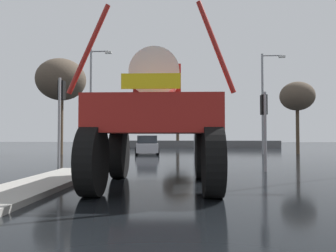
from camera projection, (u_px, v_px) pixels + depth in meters
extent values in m
plane|color=black|center=(172.00, 160.00, 19.41)|extent=(120.00, 120.00, 0.00)
cube|color=#9E9B93|center=(29.00, 188.00, 8.57)|extent=(1.72, 9.12, 0.15)
cylinder|color=black|center=(119.00, 153.00, 11.21)|extent=(0.49, 1.77, 1.76)
cylinder|color=black|center=(202.00, 153.00, 11.10)|extent=(0.49, 1.77, 1.76)
cylinder|color=black|center=(92.00, 160.00, 7.75)|extent=(0.49, 1.77, 1.76)
cylinder|color=black|center=(213.00, 161.00, 7.64)|extent=(0.49, 1.77, 1.76)
cube|color=maroon|center=(157.00, 117.00, 9.46)|extent=(3.49, 4.22, 0.95)
cube|color=maroon|center=(158.00, 86.00, 9.93)|extent=(1.43, 1.23, 1.10)
cylinder|color=silver|center=(156.00, 76.00, 8.89)|extent=(1.35, 1.32, 1.33)
cylinder|color=maroon|center=(88.00, 49.00, 7.69)|extent=(1.06, 0.14, 2.21)
cylinder|color=maroon|center=(216.00, 47.00, 7.58)|extent=(0.94, 0.14, 2.25)
cube|color=yellow|center=(151.00, 81.00, 7.37)|extent=(1.39, 0.06, 0.36)
cube|color=#B7B7BF|center=(147.00, 148.00, 26.18)|extent=(2.22, 4.29, 0.70)
cube|color=#23282D|center=(147.00, 139.00, 26.05)|extent=(1.82, 2.28, 0.64)
cylinder|color=black|center=(137.00, 150.00, 27.46)|extent=(0.26, 0.62, 0.60)
cylinder|color=black|center=(157.00, 150.00, 27.58)|extent=(0.26, 0.62, 0.60)
cylinder|color=black|center=(136.00, 151.00, 24.77)|extent=(0.26, 0.62, 0.60)
cylinder|color=black|center=(158.00, 151.00, 24.89)|extent=(0.26, 0.62, 0.60)
cylinder|color=gray|center=(59.00, 124.00, 13.63)|extent=(0.11, 0.11, 3.99)
cube|color=black|center=(62.00, 90.00, 13.89)|extent=(0.24, 0.32, 0.84)
sphere|color=#390503|center=(63.00, 85.00, 14.09)|extent=(0.17, 0.17, 0.17)
sphere|color=#3C2403|center=(63.00, 91.00, 14.08)|extent=(0.17, 0.17, 0.17)
sphere|color=green|center=(63.00, 97.00, 14.07)|extent=(0.17, 0.17, 0.17)
cylinder|color=gray|center=(265.00, 132.00, 13.14)|extent=(0.11, 0.11, 3.31)
cube|color=black|center=(264.00, 105.00, 13.39)|extent=(0.24, 0.32, 0.84)
sphere|color=#390503|center=(263.00, 99.00, 13.59)|extent=(0.17, 0.17, 0.17)
sphere|color=#3C2403|center=(263.00, 105.00, 13.58)|extent=(0.17, 0.17, 0.17)
sphere|color=green|center=(263.00, 111.00, 13.57)|extent=(0.17, 0.17, 0.17)
cylinder|color=gray|center=(194.00, 132.00, 28.79)|extent=(0.11, 0.11, 3.74)
cube|color=black|center=(194.00, 117.00, 29.05)|extent=(0.24, 0.32, 0.84)
sphere|color=#390503|center=(194.00, 114.00, 29.24)|extent=(0.17, 0.17, 0.17)
sphere|color=#3C2403|center=(194.00, 117.00, 29.24)|extent=(0.17, 0.17, 0.17)
sphere|color=green|center=(194.00, 120.00, 29.23)|extent=(0.17, 0.17, 0.17)
cylinder|color=gray|center=(214.00, 129.00, 28.70)|extent=(0.11, 0.11, 4.14)
cube|color=black|center=(214.00, 113.00, 28.96)|extent=(0.24, 0.32, 0.84)
sphere|color=#390503|center=(213.00, 110.00, 29.16)|extent=(0.17, 0.17, 0.17)
sphere|color=#3C2403|center=(213.00, 113.00, 29.15)|extent=(0.17, 0.17, 0.17)
sphere|color=green|center=(213.00, 116.00, 29.14)|extent=(0.17, 0.17, 0.17)
cylinder|color=gray|center=(91.00, 102.00, 24.32)|extent=(0.18, 0.18, 8.14)
cylinder|color=gray|center=(100.00, 51.00, 24.40)|extent=(1.34, 0.10, 0.10)
cube|color=silver|center=(108.00, 52.00, 24.36)|extent=(0.50, 0.24, 0.16)
cylinder|color=gray|center=(263.00, 104.00, 25.78)|extent=(0.18, 0.18, 8.19)
cylinder|color=gray|center=(272.00, 56.00, 25.87)|extent=(1.59, 0.10, 0.10)
cube|color=silver|center=(282.00, 57.00, 25.82)|extent=(0.50, 0.24, 0.16)
cylinder|color=#473828|center=(61.00, 125.00, 25.56)|extent=(0.42, 0.42, 4.67)
ellipsoid|color=brown|center=(61.00, 80.00, 25.68)|extent=(3.96, 3.96, 3.37)
cylinder|color=#473828|center=(298.00, 131.00, 26.14)|extent=(0.28, 0.28, 3.80)
ellipsoid|color=brown|center=(297.00, 96.00, 26.23)|extent=(2.80, 2.80, 2.38)
cylinder|color=#473828|center=(178.00, 133.00, 41.34)|extent=(0.40, 0.40, 3.71)
ellipsoid|color=brown|center=(178.00, 108.00, 41.44)|extent=(4.05, 4.05, 3.45)
cube|color=#59595B|center=(179.00, 144.00, 40.36)|extent=(25.56, 0.24, 0.90)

